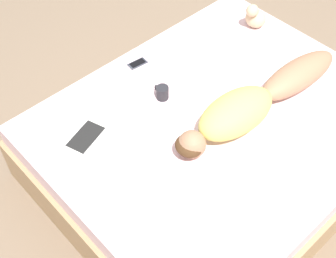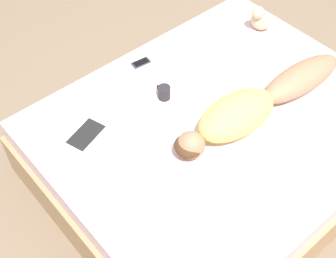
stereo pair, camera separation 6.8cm
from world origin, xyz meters
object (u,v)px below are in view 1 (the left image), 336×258
object	(u,v)px
open_magazine	(99,143)
cell_phone	(138,63)
person	(256,101)
coffee_mug	(162,92)

from	to	relation	value
open_magazine	cell_phone	size ratio (longest dim) A/B	3.50
person	open_magazine	xyz separation A→B (m)	(0.47, 0.89, -0.10)
person	coffee_mug	distance (m)	0.61
person	cell_phone	bearing A→B (deg)	19.79
open_magazine	cell_phone	bearing A→B (deg)	-76.42
open_magazine	coffee_mug	distance (m)	0.55
person	coffee_mug	bearing A→B (deg)	38.35
coffee_mug	cell_phone	distance (m)	0.38
open_magazine	cell_phone	world-z (taller)	same
open_magazine	person	bearing A→B (deg)	-135.69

